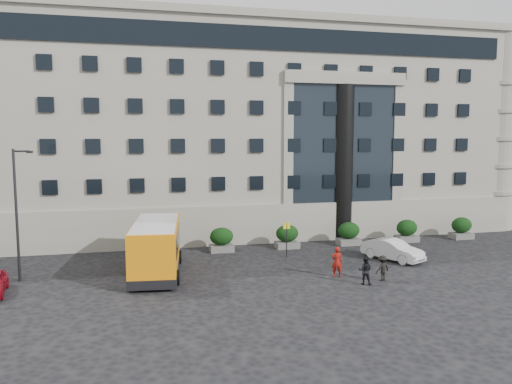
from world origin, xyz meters
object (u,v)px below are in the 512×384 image
(bus_stop_sign, at_px, (287,234))
(minibus, at_px, (156,246))
(red_truck, at_px, (13,220))
(hedge_b, at_px, (222,240))
(parked_car_d, at_px, (27,238))
(white_taxi, at_px, (393,250))
(pedestrian_b, at_px, (365,271))
(hedge_e, at_px, (407,231))
(pedestrian_a, at_px, (337,262))
(hedge_a, at_px, (152,243))
(hedge_c, at_px, (287,236))
(hedge_f, at_px, (461,228))
(pedestrian_c, at_px, (382,268))
(street_lamp, at_px, (17,210))
(hedge_d, at_px, (349,233))

(bus_stop_sign, xyz_separation_m, minibus, (-9.37, -2.37, 0.10))
(bus_stop_sign, xyz_separation_m, red_truck, (-21.03, 12.78, -0.28))
(hedge_b, bearing_deg, parked_car_d, 160.53)
(white_taxi, bearing_deg, pedestrian_b, -159.85)
(hedge_e, distance_m, pedestrian_a, 12.89)
(hedge_a, xyz_separation_m, minibus, (0.13, -5.17, 0.90))
(hedge_c, xyz_separation_m, hedge_f, (15.60, 0.00, 0.00))
(white_taxi, height_order, pedestrian_a, pedestrian_a)
(hedge_c, bearing_deg, pedestrian_a, -85.58)
(minibus, bearing_deg, hedge_a, 97.79)
(pedestrian_a, distance_m, pedestrian_c, 2.77)
(hedge_f, xyz_separation_m, pedestrian_c, (-12.59, -9.89, -0.15))
(street_lamp, height_order, white_taxi, street_lamp)
(street_lamp, height_order, red_truck, street_lamp)
(hedge_a, relative_size, pedestrian_b, 1.10)
(hedge_e, relative_size, pedestrian_a, 0.96)
(street_lamp, relative_size, bus_stop_sign, 3.17)
(hedge_a, bearing_deg, minibus, -88.51)
(hedge_a, relative_size, hedge_f, 1.00)
(bus_stop_sign, height_order, white_taxi, bus_stop_sign)
(hedge_c, xyz_separation_m, parked_car_d, (-19.93, 5.21, -0.22))
(hedge_b, bearing_deg, red_truck, 149.19)
(white_taxi, bearing_deg, pedestrian_c, -152.45)
(hedge_e, height_order, pedestrian_b, hedge_e)
(white_taxi, height_order, pedestrian_b, pedestrian_b)
(hedge_c, relative_size, pedestrian_b, 1.10)
(white_taxi, bearing_deg, pedestrian_a, -178.55)
(hedge_f, bearing_deg, red_truck, 165.11)
(bus_stop_sign, relative_size, pedestrian_b, 1.51)
(pedestrian_a, height_order, pedestrian_b, pedestrian_a)
(hedge_a, distance_m, white_taxi, 17.41)
(pedestrian_a, bearing_deg, hedge_b, -38.04)
(hedge_e, distance_m, hedge_f, 5.20)
(parked_car_d, bearing_deg, hedge_b, -18.48)
(hedge_a, bearing_deg, hedge_d, 0.00)
(hedge_f, height_order, parked_car_d, hedge_f)
(parked_car_d, bearing_deg, pedestrian_a, -32.54)
(street_lamp, xyz_separation_m, minibus, (8.07, -0.37, -2.54))
(hedge_b, distance_m, hedge_d, 10.40)
(street_lamp, distance_m, red_truck, 15.49)
(pedestrian_a, bearing_deg, pedestrian_b, 135.05)
(hedge_b, xyz_separation_m, pedestrian_b, (6.85, -10.33, -0.09))
(parked_car_d, distance_m, white_taxi, 28.15)
(hedge_b, height_order, parked_car_d, hedge_b)
(hedge_d, bearing_deg, red_truck, 159.81)
(hedge_d, xyz_separation_m, minibus, (-15.47, -5.17, 0.90))
(parked_car_d, distance_m, pedestrian_b, 26.59)
(hedge_a, xyz_separation_m, hedge_c, (10.40, 0.00, 0.00))
(minibus, bearing_deg, street_lamp, -176.36)
(hedge_e, relative_size, hedge_f, 1.00)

